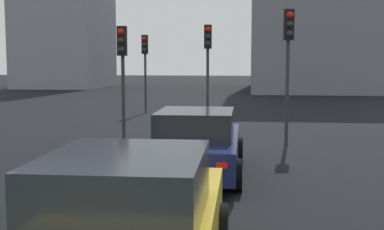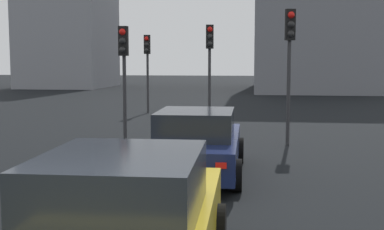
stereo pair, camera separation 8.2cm
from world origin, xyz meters
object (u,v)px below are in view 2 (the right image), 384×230
at_px(car_navy_lead, 197,143).
at_px(traffic_light_far_right, 124,59).
at_px(traffic_light_far_left, 147,57).
at_px(car_yellow_second, 126,228).
at_px(traffic_light_near_left, 210,53).
at_px(traffic_light_near_right, 290,48).

xyz_separation_m(car_navy_lead, traffic_light_far_right, (4.34, 2.74, 1.87)).
height_order(traffic_light_far_left, traffic_light_far_right, traffic_light_far_left).
bearing_deg(traffic_light_far_right, car_yellow_second, 15.03).
xyz_separation_m(car_navy_lead, car_yellow_second, (-5.95, 0.11, 0.05)).
bearing_deg(traffic_light_far_left, car_navy_lead, 17.89).
xyz_separation_m(traffic_light_far_left, traffic_light_far_right, (-8.70, -1.08, -0.11)).
height_order(car_yellow_second, traffic_light_far_left, traffic_light_far_left).
relative_size(traffic_light_near_left, traffic_light_far_left, 1.04).
distance_m(car_yellow_second, traffic_light_far_left, 19.44).
distance_m(car_navy_lead, traffic_light_near_right, 5.32).
height_order(traffic_light_near_left, traffic_light_far_left, traffic_light_near_left).
bearing_deg(traffic_light_far_left, traffic_light_near_right, 36.38).
distance_m(car_yellow_second, traffic_light_near_left, 14.59).
bearing_deg(traffic_light_far_right, car_navy_lead, 32.92).
xyz_separation_m(car_navy_lead, traffic_light_near_right, (4.28, -2.27, 2.18)).
bearing_deg(traffic_light_near_right, car_yellow_second, -21.67).
relative_size(car_navy_lead, traffic_light_near_right, 1.12).
bearing_deg(traffic_light_near_right, car_navy_lead, -36.53).
distance_m(car_navy_lead, traffic_light_near_left, 8.76).
distance_m(car_navy_lead, traffic_light_far_right, 5.46).
xyz_separation_m(traffic_light_near_right, traffic_light_far_left, (8.76, 6.09, -0.21)).
bearing_deg(car_navy_lead, car_yellow_second, 178.41).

